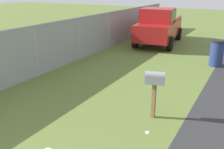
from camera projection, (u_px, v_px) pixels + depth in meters
mailbox at (155, 81)px, 6.53m from camera, size 0.32×0.53×1.26m
pickup_truck at (159, 25)px, 15.04m from camera, size 5.12×2.60×2.09m
trash_bin at (217, 53)px, 11.03m from camera, size 0.58×0.58×1.12m
fence_section at (95, 33)px, 13.01m from camera, size 19.13×0.07×1.94m
litter_wrapper_far_scatter at (147, 132)px, 6.14m from camera, size 0.14×0.11×0.01m
litter_wrapper_by_mailbox at (48, 149)px, 5.51m from camera, size 0.13×0.14×0.01m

